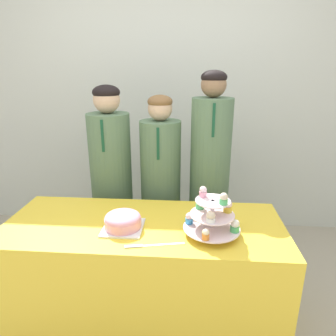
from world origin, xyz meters
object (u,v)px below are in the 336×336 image
at_px(cupcake_stand, 213,215).
at_px(student_1, 161,195).
at_px(student_0, 112,189).
at_px(cake_knife, 145,246).
at_px(student_2, 209,186).
at_px(round_cake, 123,220).

relative_size(cupcake_stand, student_1, 0.21).
bearing_deg(student_0, cake_knife, -65.13).
xyz_separation_m(cake_knife, student_2, (0.36, 0.81, 0.01)).
bearing_deg(student_1, cake_knife, -89.90).
xyz_separation_m(cupcake_stand, student_1, (-0.34, 0.67, -0.19)).
bearing_deg(student_2, student_0, -180.00).
distance_m(round_cake, cupcake_stand, 0.49).
xyz_separation_m(student_0, student_1, (0.37, -0.00, -0.04)).
distance_m(student_1, student_2, 0.37).
distance_m(cake_knife, student_1, 0.82).
relative_size(cake_knife, student_1, 0.21).
height_order(cake_knife, cupcake_stand, cupcake_stand).
xyz_separation_m(cupcake_stand, student_2, (0.02, 0.67, -0.10)).
bearing_deg(student_1, student_0, 180.00).
bearing_deg(cupcake_stand, round_cake, 177.55).
distance_m(cake_knife, student_0, 0.90).
xyz_separation_m(round_cake, student_2, (0.51, 0.65, -0.04)).
xyz_separation_m(round_cake, student_0, (-0.23, 0.65, -0.09)).
height_order(round_cake, cake_knife, round_cake).
relative_size(cupcake_stand, student_2, 0.19).
distance_m(cupcake_stand, student_1, 0.77).
relative_size(round_cake, cupcake_stand, 0.72).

